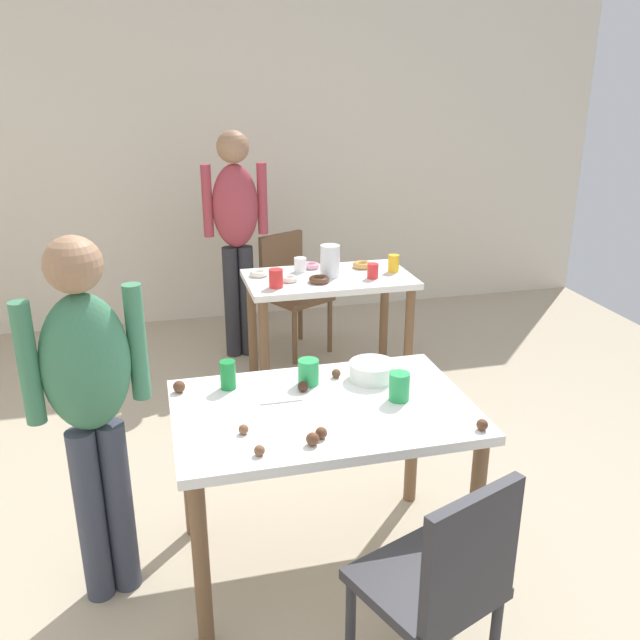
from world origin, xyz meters
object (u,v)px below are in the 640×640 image
object	(u,v)px
chair_far_table	(290,286)
person_girl_near	(90,395)
mixing_bowl	(372,371)
dining_table_far	(329,295)
pitcher_far	(330,261)
person_adult_far	(236,224)
soda_can	(228,375)
chair_near_table	(443,580)
dining_table_near	(323,429)

from	to	relation	value
chair_far_table	person_girl_near	xyz separation A→B (m)	(-1.23, -2.33, 0.39)
person_girl_near	mixing_bowl	world-z (taller)	person_girl_near
dining_table_far	pitcher_far	xyz separation A→B (m)	(0.01, -0.00, 0.23)
person_adult_far	soda_can	distance (m)	2.13
pitcher_far	chair_near_table	bearing A→B (deg)	-96.76
soda_can	mixing_bowl	bearing A→B (deg)	-5.84
chair_far_table	person_girl_near	world-z (taller)	person_girl_near
person_girl_near	chair_near_table	bearing A→B (deg)	-37.07
mixing_bowl	pitcher_far	bearing A→B (deg)	81.76
person_girl_near	pitcher_far	world-z (taller)	person_girl_near
chair_far_table	pitcher_far	world-z (taller)	pitcher_far
person_adult_far	mixing_bowl	bearing A→B (deg)	-82.42
chair_far_table	pitcher_far	distance (m)	0.76
dining_table_near	chair_near_table	xyz separation A→B (m)	(0.19, -0.76, -0.15)
dining_table_near	chair_near_table	bearing A→B (deg)	-75.67
dining_table_far	person_girl_near	distance (m)	2.18
soda_can	person_adult_far	bearing A→B (deg)	81.27
dining_table_far	chair_near_table	size ratio (longest dim) A/B	1.22
dining_table_near	soda_can	distance (m)	0.46
chair_near_table	person_adult_far	size ratio (longest dim) A/B	0.54
person_adult_far	pitcher_far	distance (m)	0.82
person_girl_near	dining_table_near	bearing A→B (deg)	-2.73
chair_near_table	soda_can	size ratio (longest dim) A/B	7.13
dining_table_near	soda_can	bearing A→B (deg)	143.52
person_girl_near	person_adult_far	world-z (taller)	person_adult_far
person_girl_near	chair_far_table	bearing A→B (deg)	62.12
chair_near_table	pitcher_far	bearing A→B (deg)	83.24
chair_far_table	person_girl_near	bearing A→B (deg)	-117.88
dining_table_near	person_girl_near	world-z (taller)	person_girl_near
dining_table_near	pitcher_far	xyz separation A→B (m)	(0.49, 1.72, 0.20)
mixing_bowl	pitcher_far	world-z (taller)	pitcher_far
chair_near_table	soda_can	bearing A→B (deg)	117.87
dining_table_far	person_adult_far	xyz separation A→B (m)	(-0.50, 0.63, 0.36)
person_adult_far	person_girl_near	bearing A→B (deg)	-110.18
dining_table_near	person_adult_far	xyz separation A→B (m)	(-0.02, 2.35, 0.33)
dining_table_near	person_girl_near	bearing A→B (deg)	177.27
person_adult_far	mixing_bowl	size ratio (longest dim) A/B	8.18
dining_table_far	person_girl_near	world-z (taller)	person_girl_near
dining_table_near	person_girl_near	xyz separation A→B (m)	(-0.87, 0.04, 0.24)
dining_table_near	person_girl_near	distance (m)	0.90
chair_near_table	pitcher_far	world-z (taller)	pitcher_far
person_adult_far	mixing_bowl	distance (m)	2.19
dining_table_far	chair_far_table	xyz separation A→B (m)	(-0.12, 0.65, -0.13)
chair_far_table	mixing_bowl	xyz separation A→B (m)	(-0.10, -2.18, 0.29)
dining_table_near	person_adult_far	bearing A→B (deg)	90.49
dining_table_near	person_adult_far	distance (m)	2.38
person_girl_near	pitcher_far	size ratio (longest dim) A/B	7.25
chair_far_table	pitcher_far	bearing A→B (deg)	-79.20
chair_near_table	person_girl_near	world-z (taller)	person_girl_near
dining_table_near	dining_table_far	world-z (taller)	same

